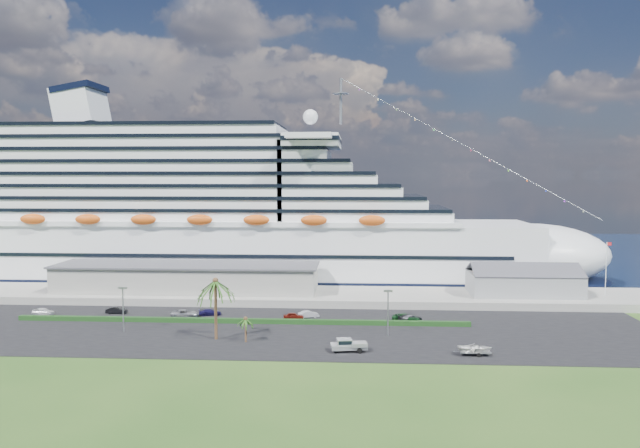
# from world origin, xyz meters

# --- Properties ---
(ground) EXTENTS (420.00, 420.00, 0.00)m
(ground) POSITION_xyz_m (0.00, 0.00, 0.00)
(ground) COLOR #274C19
(ground) RESTS_ON ground
(asphalt_lot) EXTENTS (140.00, 38.00, 0.12)m
(asphalt_lot) POSITION_xyz_m (0.00, 11.00, 0.06)
(asphalt_lot) COLOR black
(asphalt_lot) RESTS_ON ground
(wharf) EXTENTS (240.00, 20.00, 1.80)m
(wharf) POSITION_xyz_m (0.00, 40.00, 0.90)
(wharf) COLOR gray
(wharf) RESTS_ON ground
(water) EXTENTS (420.00, 160.00, 0.02)m
(water) POSITION_xyz_m (0.00, 130.00, 0.01)
(water) COLOR black
(water) RESTS_ON ground
(cruise_ship) EXTENTS (191.00, 38.00, 54.00)m
(cruise_ship) POSITION_xyz_m (-21.53, 64.00, 16.69)
(cruise_ship) COLOR silver
(cruise_ship) RESTS_ON ground
(terminal_building) EXTENTS (61.00, 15.00, 6.30)m
(terminal_building) POSITION_xyz_m (-25.00, 40.00, 5.01)
(terminal_building) COLOR gray
(terminal_building) RESTS_ON wharf
(port_shed) EXTENTS (24.00, 12.31, 7.37)m
(port_shed) POSITION_xyz_m (52.00, 40.00, 4.40)
(port_shed) COLOR gray
(port_shed) RESTS_ON wharf
(flagpole) EXTENTS (1.08, 0.16, 12.00)m
(flagpole) POSITION_xyz_m (70.04, 40.00, 8.27)
(flagpole) COLOR silver
(flagpole) RESTS_ON wharf
(hedge) EXTENTS (88.00, 1.10, 0.90)m
(hedge) POSITION_xyz_m (-8.00, 16.00, 0.57)
(hedge) COLOR black
(hedge) RESTS_ON asphalt_lot
(lamp_post_left) EXTENTS (1.60, 0.35, 8.27)m
(lamp_post_left) POSITION_xyz_m (-28.00, 8.00, 5.34)
(lamp_post_left) COLOR gray
(lamp_post_left) RESTS_ON asphalt_lot
(lamp_post_right) EXTENTS (1.60, 0.35, 8.27)m
(lamp_post_right) POSITION_xyz_m (20.00, 8.00, 5.34)
(lamp_post_right) COLOR gray
(lamp_post_right) RESTS_ON asphalt_lot
(palm_tall) EXTENTS (8.82, 8.82, 11.13)m
(palm_tall) POSITION_xyz_m (-10.00, 4.00, 9.20)
(palm_tall) COLOR #47301E
(palm_tall) RESTS_ON ground
(palm_short) EXTENTS (3.53, 3.53, 4.56)m
(palm_short) POSITION_xyz_m (-4.50, 2.50, 3.67)
(palm_short) COLOR #47301E
(palm_short) RESTS_ON ground
(parked_car_0) EXTENTS (4.53, 2.15, 1.50)m
(parked_car_0) POSITION_xyz_m (-49.50, 20.34, 0.87)
(parked_car_0) COLOR silver
(parked_car_0) RESTS_ON asphalt_lot
(parked_car_1) EXTENTS (4.29, 1.65, 1.40)m
(parked_car_1) POSITION_xyz_m (-35.05, 22.56, 0.82)
(parked_car_1) COLOR black
(parked_car_1) RESTS_ON asphalt_lot
(parked_car_2) EXTENTS (5.68, 2.96, 1.53)m
(parked_car_2) POSITION_xyz_m (-20.08, 20.16, 0.88)
(parked_car_2) COLOR gray
(parked_car_2) RESTS_ON asphalt_lot
(parked_car_3) EXTENTS (4.86, 2.99, 1.32)m
(parked_car_3) POSITION_xyz_m (-15.47, 22.27, 0.78)
(parked_car_3) COLOR #161240
(parked_car_3) RESTS_ON asphalt_lot
(parked_car_4) EXTENTS (4.15, 1.92, 1.37)m
(parked_car_4) POSITION_xyz_m (1.97, 19.65, 0.81)
(parked_car_4) COLOR maroon
(parked_car_4) RESTS_ON asphalt_lot
(parked_car_5) EXTENTS (4.40, 2.71, 1.37)m
(parked_car_5) POSITION_xyz_m (4.80, 21.38, 0.80)
(parked_car_5) COLOR silver
(parked_car_5) RESTS_ON asphalt_lot
(parked_car_6) EXTENTS (5.87, 3.58, 1.52)m
(parked_car_6) POSITION_xyz_m (24.11, 19.26, 0.88)
(parked_car_6) COLOR #0D3414
(parked_car_6) RESTS_ON asphalt_lot
(parked_car_7) EXTENTS (5.54, 3.93, 1.49)m
(parked_car_7) POSITION_xyz_m (24.80, 19.18, 0.87)
(parked_car_7) COLOR black
(parked_car_7) RESTS_ON asphalt_lot
(pickup_truck) EXTENTS (6.19, 3.08, 2.08)m
(pickup_truck) POSITION_xyz_m (13.13, -2.28, 1.26)
(pickup_truck) COLOR black
(pickup_truck) RESTS_ON asphalt_lot
(boat_trailer) EXTENTS (6.08, 3.90, 1.75)m
(boat_trailer) POSITION_xyz_m (33.25, -3.27, 1.28)
(boat_trailer) COLOR gray
(boat_trailer) RESTS_ON asphalt_lot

